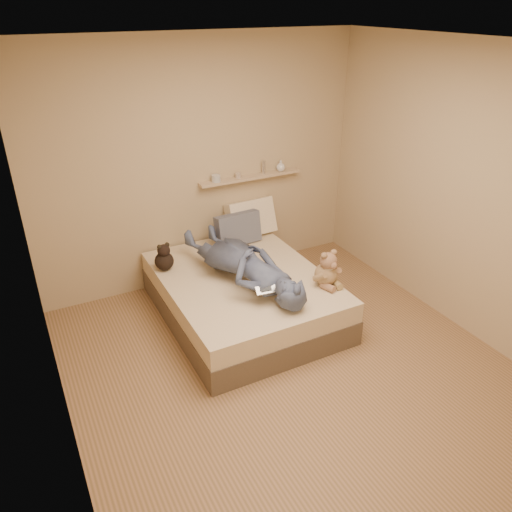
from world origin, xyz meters
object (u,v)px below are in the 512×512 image
wall_shelf (250,177)px  pillow_grey (238,229)px  game_console (266,290)px  dark_plush (164,258)px  pillow_cream (251,218)px  bed (243,296)px  teddy_bear (327,271)px  person (244,264)px

wall_shelf → pillow_grey: bearing=-140.8°
game_console → dark_plush: 1.19m
game_console → dark_plush: (-0.58, 1.04, -0.04)m
pillow_cream → pillow_grey: (-0.23, -0.14, -0.03)m
bed → wall_shelf: wall_shelf is taller
pillow_cream → pillow_grey: size_ratio=1.10×
pillow_grey → wall_shelf: (0.27, 0.22, 0.48)m
dark_plush → pillow_cream: (1.14, 0.35, 0.07)m
teddy_bear → person: (-0.66, 0.43, 0.04)m
wall_shelf → dark_plush: bearing=-159.9°
bed → game_console: 0.68m
person → pillow_grey: bearing=-123.2°
bed → pillow_cream: bearing=58.3°
bed → game_console: size_ratio=9.95×
dark_plush → wall_shelf: size_ratio=0.24×
pillow_cream → person: 1.06m
pillow_cream → pillow_grey: bearing=-148.7°
teddy_bear → pillow_cream: bearing=94.9°
teddy_bear → dark_plush: teddy_bear is taller
bed → person: 0.42m
bed → wall_shelf: (0.55, 0.91, 0.88)m
pillow_cream → person: pillow_cream is taller
teddy_bear → pillow_grey: 1.26m
dark_plush → pillow_cream: bearing=17.2°
dark_plush → pillow_grey: (0.91, 0.21, 0.04)m
pillow_cream → bed: bearing=-121.7°
teddy_bear → person: size_ratio=0.23×
game_console → pillow_cream: size_ratio=0.35×
teddy_bear → dark_plush: bearing=141.7°
bed → teddy_bear: size_ratio=5.21×
pillow_cream → wall_shelf: 0.46m
wall_shelf → person: bearing=-120.2°
bed → pillow_grey: pillow_grey is taller
bed → teddy_bear: (0.63, -0.52, 0.38)m
game_console → pillow_cream: (0.56, 1.39, 0.04)m
teddy_bear → pillow_cream: (-0.12, 1.35, 0.05)m
bed → game_console: bearing=-95.0°
pillow_grey → wall_shelf: wall_shelf is taller
game_console → bed: bearing=85.0°
dark_plush → pillow_grey: size_ratio=0.58×
person → wall_shelf: (0.58, 1.00, 0.46)m
game_console → person: 0.48m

